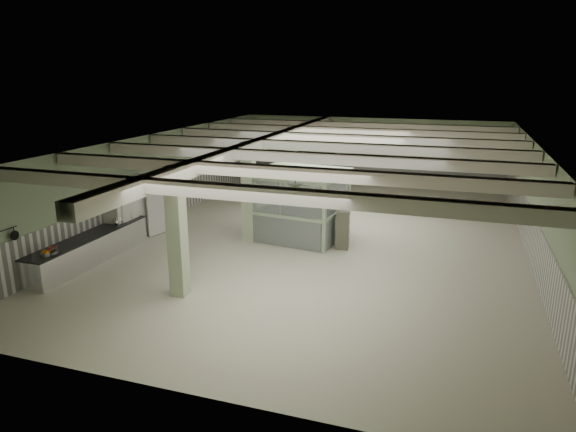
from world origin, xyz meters
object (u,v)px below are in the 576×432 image
(prep_counter, at_px, (90,248))
(filing_cabinet, at_px, (343,229))
(guard_booth, at_px, (300,192))
(walkin_cooler, at_px, (132,209))

(prep_counter, height_order, filing_cabinet, filing_cabinet)
(prep_counter, bearing_deg, guard_booth, 38.72)
(guard_booth, distance_m, filing_cabinet, 2.14)
(prep_counter, distance_m, guard_booth, 7.38)
(walkin_cooler, distance_m, guard_booth, 6.13)
(prep_counter, distance_m, walkin_cooler, 2.61)
(walkin_cooler, bearing_deg, prep_counter, -88.09)
(prep_counter, bearing_deg, walkin_cooler, 91.91)
(filing_cabinet, bearing_deg, prep_counter, -160.52)
(prep_counter, height_order, walkin_cooler, walkin_cooler)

